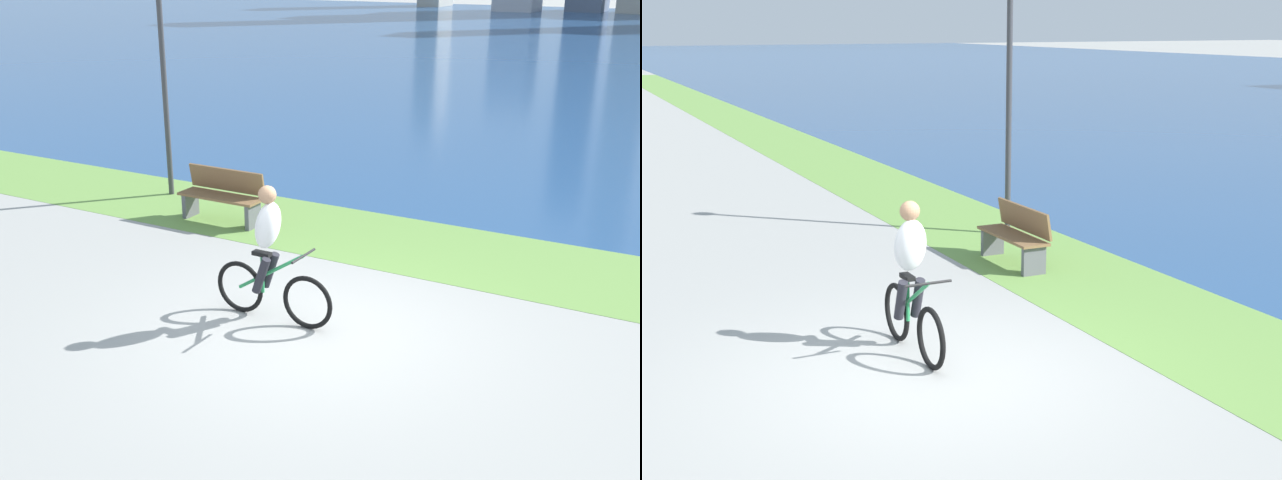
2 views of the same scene
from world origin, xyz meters
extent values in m
plane|color=#9E9E99|center=(0.00, 0.00, 0.00)|extent=(300.00, 300.00, 0.00)
cube|color=#6B9947|center=(0.00, 3.36, 0.00)|extent=(120.00, 2.43, 0.01)
torus|color=black|center=(-0.16, 0.04, 0.34)|extent=(0.68, 0.06, 0.68)
torus|color=black|center=(-1.14, 0.04, 0.34)|extent=(0.68, 0.06, 0.68)
cylinder|color=#268C4C|center=(-0.67, 0.04, 0.63)|extent=(0.95, 0.04, 0.63)
cylinder|color=#268C4C|center=(-0.79, 0.04, 0.58)|extent=(0.04, 0.04, 0.49)
cube|color=black|center=(-0.79, 0.04, 0.85)|extent=(0.24, 0.10, 0.05)
cylinder|color=black|center=(-0.21, 0.04, 0.93)|extent=(0.03, 0.52, 0.03)
ellipsoid|color=white|center=(-0.70, 0.04, 1.23)|extent=(0.40, 0.36, 0.65)
sphere|color=#A57A59|center=(-0.70, 0.04, 1.61)|extent=(0.22, 0.22, 0.22)
cylinder|color=#26262D|center=(-0.74, 0.14, 0.61)|extent=(0.27, 0.11, 0.49)
cylinder|color=#26262D|center=(-0.74, -0.06, 0.61)|extent=(0.27, 0.11, 0.49)
cube|color=brown|center=(-3.48, 2.83, 0.45)|extent=(1.50, 0.45, 0.04)
cube|color=brown|center=(-3.48, 3.02, 0.70)|extent=(1.50, 0.11, 0.40)
cube|color=#595960|center=(-2.83, 2.83, 0.23)|extent=(0.08, 0.37, 0.45)
cube|color=#595960|center=(-4.13, 2.83, 0.23)|extent=(0.08, 0.37, 0.45)
cylinder|color=#38383D|center=(-5.31, 3.73, 2.08)|extent=(0.10, 0.10, 4.16)
camera|label=1|loc=(4.15, -7.33, 4.22)|focal=43.77mm
camera|label=2|loc=(7.96, -3.47, 3.56)|focal=49.94mm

